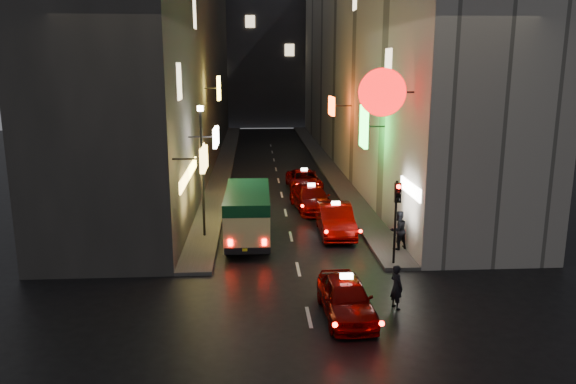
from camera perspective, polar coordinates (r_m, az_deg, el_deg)
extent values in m
plane|color=black|center=(15.69, 3.64, -18.86)|extent=(120.00, 120.00, 0.00)
cube|color=#3B3835|center=(47.65, -11.37, 13.54)|extent=(6.00, 52.00, 18.00)
cube|color=#FFCB59|center=(22.63, -8.54, 3.35)|extent=(0.18, 1.79, 0.89)
cube|color=white|center=(28.23, -7.34, 5.58)|extent=(0.18, 2.03, 0.91)
cube|color=yellow|center=(38.28, -7.05, 10.43)|extent=(0.18, 1.23, 1.60)
cube|color=#FFCB59|center=(26.09, -10.54, 1.05)|extent=(0.10, 3.13, 0.55)
cube|color=yellow|center=(29.53, -9.74, 2.45)|extent=(0.10, 3.76, 0.55)
cube|color=#FFCB59|center=(35.35, -8.74, 4.19)|extent=(0.10, 3.03, 0.55)
cube|color=#FFE5B2|center=(25.45, -11.02, 10.96)|extent=(0.06, 1.30, 1.60)
cube|color=#FFE5B2|center=(33.50, -9.48, 17.42)|extent=(0.06, 1.30, 1.60)
cube|color=#A5A297|center=(48.24, 8.39, 13.64)|extent=(6.00, 52.00, 18.00)
cylinder|color=#F20A0A|center=(24.15, 9.56, 9.96)|extent=(2.01, 0.18, 2.01)
cube|color=#30F038|center=(29.24, 7.72, 6.61)|extent=(0.18, 1.49, 2.14)
cube|color=#F5400C|center=(39.07, 4.45, 8.72)|extent=(0.18, 2.06, 1.26)
cube|color=white|center=(24.75, 12.36, 0.33)|extent=(0.10, 2.99, 0.55)
cube|color=#FFE5B2|center=(29.03, 10.17, 12.59)|extent=(0.06, 1.30, 1.60)
cube|color=#313035|center=(79.30, -2.33, 14.86)|extent=(30.00, 10.00, 22.00)
cube|color=#4A4745|center=(48.00, -6.46, 2.99)|extent=(1.50, 52.00, 0.15)
cube|color=#4A4745|center=(48.31, 3.68, 3.11)|extent=(1.50, 52.00, 0.15)
cube|color=#CDC480|center=(26.45, -4.12, -2.13)|extent=(2.05, 5.74, 2.10)
cube|color=#0B381E|center=(26.26, -4.15, -0.42)|extent=(2.07, 5.76, 0.52)
cube|color=black|center=(26.68, -4.12, -1.54)|extent=(2.06, 3.45, 0.48)
cube|color=black|center=(24.03, -4.14, -5.96)|extent=(1.97, 0.20, 0.29)
cube|color=#FF0A05|center=(23.86, -5.88, -5.16)|extent=(0.17, 0.06, 0.27)
cube|color=#FF0A05|center=(23.84, -2.43, -5.12)|extent=(0.17, 0.06, 0.27)
cylinder|color=black|center=(28.53, -5.83, -3.24)|extent=(0.21, 0.73, 0.73)
cylinder|color=black|center=(25.00, -2.08, -5.52)|extent=(0.21, 0.73, 0.73)
imported|color=#610100|center=(19.02, 5.92, -10.32)|extent=(2.21, 4.99, 1.56)
cube|color=white|center=(18.70, 5.98, -7.86)|extent=(0.43, 0.20, 0.16)
sphere|color=#FF0A05|center=(16.91, 4.80, -13.30)|extent=(0.16, 0.16, 0.16)
sphere|color=#FF0A05|center=(17.15, 9.50, -13.04)|extent=(0.16, 0.16, 0.16)
imported|color=#610100|center=(27.77, 4.84, -2.56)|extent=(2.34, 5.54, 1.75)
cube|color=white|center=(27.53, 4.88, -0.63)|extent=(0.42, 0.19, 0.16)
sphere|color=#FF0A05|center=(25.29, 3.91, -4.05)|extent=(0.16, 0.16, 0.16)
sphere|color=#FF0A05|center=(25.53, 7.37, -3.96)|extent=(0.16, 0.16, 0.16)
imported|color=#610100|center=(32.32, 2.39, -0.43)|extent=(2.69, 5.35, 1.63)
cube|color=white|center=(32.12, 2.41, 1.15)|extent=(0.44, 0.23, 0.16)
sphere|color=#FF0A05|center=(29.99, 1.47, -1.43)|extent=(0.16, 0.16, 0.16)
sphere|color=#FF0A05|center=(30.15, 4.22, -1.38)|extent=(0.16, 0.16, 0.16)
imported|color=#610100|center=(37.63, 1.65, 1.38)|extent=(2.12, 4.79, 1.50)
cube|color=white|center=(37.48, 1.66, 2.64)|extent=(0.43, 0.20, 0.16)
sphere|color=#FF0A05|center=(35.49, 0.89, 0.71)|extent=(0.16, 0.16, 0.16)
sphere|color=#FF0A05|center=(35.61, 3.02, 0.74)|extent=(0.16, 0.16, 0.16)
imported|color=black|center=(19.83, 10.98, -9.17)|extent=(0.57, 0.68, 1.77)
imported|color=black|center=(25.48, 11.14, -3.56)|extent=(0.88, 0.76, 1.99)
cylinder|color=black|center=(23.46, 10.84, -3.06)|extent=(0.10, 0.10, 3.50)
cube|color=black|center=(22.97, 11.09, -0.07)|extent=(0.26, 0.18, 0.80)
sphere|color=#FF0A05|center=(22.81, 11.19, 0.53)|extent=(0.18, 0.18, 0.18)
sphere|color=black|center=(22.87, 11.16, -0.13)|extent=(0.17, 0.17, 0.17)
sphere|color=black|center=(22.93, 11.13, -0.78)|extent=(0.17, 0.17, 0.17)
cylinder|color=black|center=(26.84, -8.68, 1.78)|extent=(0.12, 0.12, 6.00)
cylinder|color=#FFE5BF|center=(26.42, -8.91, 8.39)|extent=(0.28, 0.28, 0.25)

